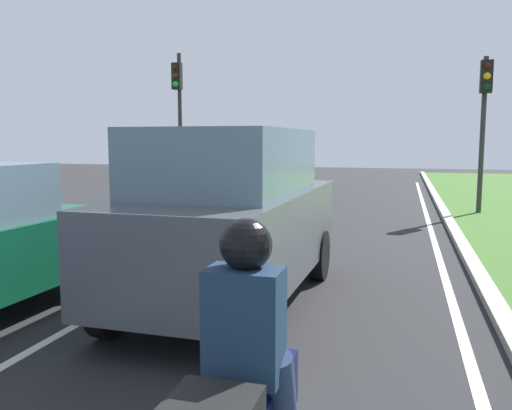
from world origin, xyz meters
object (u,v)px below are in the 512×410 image
(car_suv_ahead, at_px, (231,216))
(rider_person, at_px, (246,321))
(car_hatchback_far, at_px, (199,189))
(traffic_light_overhead_left, at_px, (178,103))
(traffic_light_near_right, at_px, (484,106))

(car_suv_ahead, relative_size, rider_person, 3.90)
(car_hatchback_far, xyz_separation_m, rider_person, (4.29, -10.10, 0.31))
(traffic_light_overhead_left, bearing_deg, traffic_light_near_right, -6.10)
(car_hatchback_far, relative_size, traffic_light_near_right, 0.84)
(traffic_light_near_right, height_order, traffic_light_overhead_left, traffic_light_overhead_left)
(car_suv_ahead, height_order, traffic_light_overhead_left, traffic_light_overhead_left)
(rider_person, height_order, traffic_light_near_right, traffic_light_near_right)
(rider_person, height_order, traffic_light_overhead_left, traffic_light_overhead_left)
(car_hatchback_far, xyz_separation_m, traffic_light_near_right, (7.21, 3.55, 2.21))
(rider_person, distance_m, traffic_light_near_right, 14.09)
(traffic_light_overhead_left, bearing_deg, car_hatchback_far, -60.87)
(car_hatchback_far, height_order, traffic_light_near_right, traffic_light_near_right)
(rider_person, relative_size, traffic_light_near_right, 0.26)
(car_suv_ahead, relative_size, traffic_light_overhead_left, 0.88)
(traffic_light_near_right, distance_m, traffic_light_overhead_left, 9.84)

